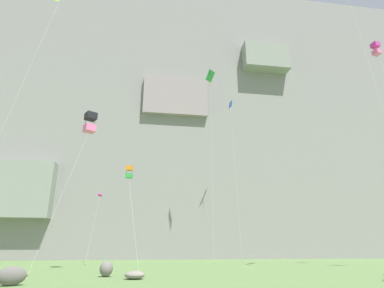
# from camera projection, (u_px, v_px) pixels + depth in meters

# --- Properties ---
(cliff_face) EXTENTS (180.00, 31.02, 63.46)m
(cliff_face) POSITION_uv_depth(u_px,v_px,m) (170.00, 126.00, 79.24)
(cliff_face) COLOR gray
(cliff_face) RESTS_ON ground
(boulder_mid_field) EXTENTS (1.76, 1.37, 1.06)m
(boulder_mid_field) POSITION_uv_depth(u_px,v_px,m) (12.00, 276.00, 17.89)
(boulder_mid_field) COLOR #605B59
(boulder_mid_field) RESTS_ON ground
(boulder_near_cliff_base) EXTENTS (1.78, 1.70, 0.56)m
(boulder_near_cliff_base) POSITION_uv_depth(u_px,v_px,m) (135.00, 275.00, 21.56)
(boulder_near_cliff_base) COLOR gray
(boulder_near_cliff_base) RESTS_ON ground
(boulder_foreground_right) EXTENTS (1.19, 1.27, 1.09)m
(boulder_foreground_right) POSITION_uv_depth(u_px,v_px,m) (106.00, 269.00, 23.45)
(boulder_foreground_right) COLOR slate
(boulder_foreground_right) RESTS_ON ground
(kite_windsock_low_left) EXTENTS (0.55, 7.75, 9.84)m
(kite_windsock_low_left) POSITION_uv_depth(u_px,v_px,m) (100.00, 195.00, 46.65)
(kite_windsock_low_left) COLOR #CC3399
(kite_windsock_low_left) RESTS_ON ground
(kite_diamond_upper_right) EXTENTS (1.72, 5.68, 32.19)m
(kite_diamond_upper_right) POSITION_uv_depth(u_px,v_px,m) (210.00, 79.00, 54.71)
(kite_diamond_upper_right) COLOR green
(kite_diamond_upper_right) RESTS_ON ground
(kite_box_far_right) EXTENTS (1.27, 6.01, 27.99)m
(kite_box_far_right) POSITION_uv_depth(u_px,v_px,m) (376.00, 49.00, 41.07)
(kite_box_far_right) COLOR #CC3399
(kite_box_far_right) RESTS_ON ground
(kite_box_high_right) EXTENTS (1.92, 4.05, 10.08)m
(kite_box_high_right) POSITION_uv_depth(u_px,v_px,m) (129.00, 172.00, 31.83)
(kite_box_high_right) COLOR orange
(kite_box_high_right) RESTS_ON ground
(kite_banner_mid_center) EXTENTS (4.62, 4.90, 32.17)m
(kite_banner_mid_center) POSITION_uv_depth(u_px,v_px,m) (36.00, 4.00, 37.52)
(kite_banner_mid_center) COLOR black
(kite_banner_mid_center) RESTS_ON ground
(kite_box_upper_left) EXTENTS (3.17, 5.59, 15.84)m
(kite_box_upper_left) POSITION_uv_depth(u_px,v_px,m) (90.00, 123.00, 33.07)
(kite_box_upper_left) COLOR black
(kite_box_upper_left) RESTS_ON ground
(kite_diamond_mid_right) EXTENTS (1.02, 4.95, 28.64)m
(kite_diamond_mid_right) POSITION_uv_depth(u_px,v_px,m) (231.00, 108.00, 57.87)
(kite_diamond_mid_right) COLOR blue
(kite_diamond_mid_right) RESTS_ON ground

